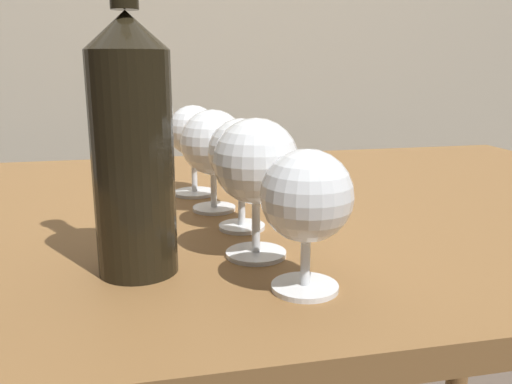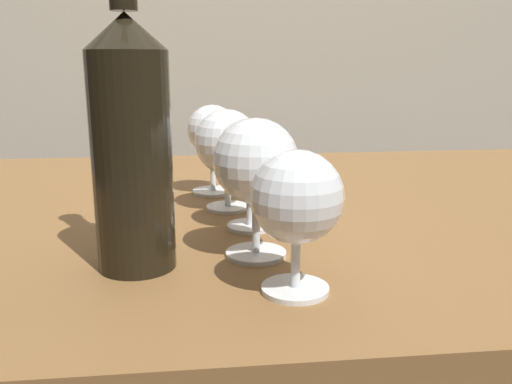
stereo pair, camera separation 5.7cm
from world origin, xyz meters
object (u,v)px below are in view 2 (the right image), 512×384
Objects in this scene: wine_glass_rose at (297,199)px; wine_glass_cabernet at (227,144)px; wine_glass_port at (212,133)px; wine_glass_empty at (250,154)px; wine_glass_merlot at (256,164)px; wine_bottle at (131,139)px.

wine_glass_cabernet is (-0.04, 0.29, 0.01)m from wine_glass_rose.
wine_glass_cabernet is at bearing -80.21° from wine_glass_port.
wine_glass_empty is (-0.02, 0.20, 0.01)m from wine_glass_rose.
wine_glass_cabernet is 0.10m from wine_glass_port.
wine_bottle is at bearing -172.43° from wine_glass_merlot.
wine_glass_empty reaches higher than wine_glass_rose.
wine_bottle is (-0.13, -0.12, 0.04)m from wine_glass_empty.
wine_glass_rose is 0.29m from wine_glass_cabernet.
wine_glass_port is at bearing 97.09° from wine_glass_merlot.
wine_glass_empty is (0.00, 0.10, -0.01)m from wine_glass_merlot.
wine_glass_merlot reaches higher than wine_glass_cabernet.
wine_glass_port is at bearing 99.79° from wine_glass_cabernet.
wine_glass_port is (-0.06, 0.39, 0.01)m from wine_glass_rose.
wine_bottle reaches higher than wine_glass_merlot.
wine_glass_port is (-0.04, 0.29, -0.01)m from wine_glass_merlot.
wine_glass_empty is at bearing -78.33° from wine_glass_port.
wine_bottle is (-0.09, -0.31, 0.04)m from wine_glass_port.
wine_glass_rose is at bearing -81.20° from wine_glass_cabernet.
wine_glass_merlot is at bearing -84.31° from wine_glass_cabernet.
wine_bottle is at bearing 152.15° from wine_glass_rose.
wine_glass_merlot reaches higher than wine_glass_rose.
wine_glass_port reaches higher than wine_glass_empty.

